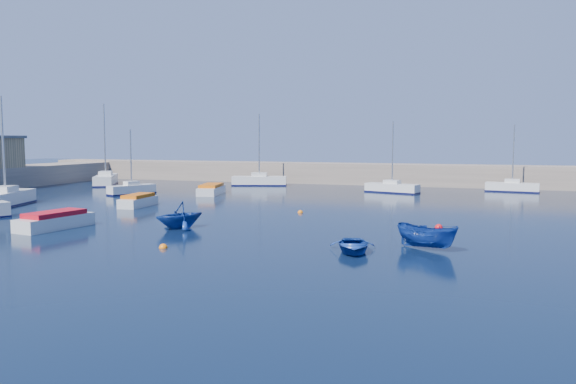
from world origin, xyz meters
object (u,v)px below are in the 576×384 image
(sailboat_3, at_px, (132,189))
(dinghy_center, at_px, (353,246))
(motorboat_2, at_px, (211,189))
(sailboat_6, at_px, (392,188))
(sailboat_7, at_px, (512,187))
(dinghy_left, at_px, (179,215))
(sailboat_5, at_px, (259,180))
(sailboat_4, at_px, (106,179))
(dinghy_right, at_px, (427,236))
(sailboat_2, at_px, (5,198))
(motorboat_0, at_px, (55,220))
(motorboat_1, at_px, (138,201))

(sailboat_3, xyz_separation_m, dinghy_center, (27.97, -22.03, -0.20))
(sailboat_3, bearing_deg, motorboat_2, 43.95)
(sailboat_6, height_order, sailboat_7, sailboat_6)
(sailboat_6, height_order, dinghy_left, sailboat_6)
(sailboat_5, bearing_deg, sailboat_3, 132.89)
(sailboat_4, relative_size, dinghy_right, 2.87)
(sailboat_3, xyz_separation_m, dinghy_left, (15.85, -18.08, 0.32))
(sailboat_2, xyz_separation_m, dinghy_center, (32.25, -9.87, -0.33))
(sailboat_4, distance_m, dinghy_right, 50.93)
(sailboat_7, height_order, motorboat_0, sailboat_7)
(dinghy_left, bearing_deg, sailboat_7, 88.80)
(sailboat_7, distance_m, motorboat_1, 39.28)
(sailboat_5, bearing_deg, motorboat_0, 162.90)
(sailboat_7, bearing_deg, dinghy_center, 173.01)
(sailboat_2, xyz_separation_m, motorboat_1, (10.94, 3.32, -0.18))
(sailboat_3, distance_m, motorboat_0, 22.39)
(motorboat_2, bearing_deg, dinghy_right, -56.26)
(motorboat_1, bearing_deg, sailboat_4, 127.99)
(sailboat_2, relative_size, dinghy_left, 2.85)
(sailboat_3, distance_m, sailboat_7, 40.54)
(sailboat_6, distance_m, dinghy_right, 31.05)
(dinghy_left, bearing_deg, sailboat_2, -164.85)
(sailboat_4, bearing_deg, sailboat_6, -28.17)
(sailboat_3, distance_m, dinghy_right, 37.29)
(sailboat_5, distance_m, motorboat_2, 11.94)
(sailboat_3, distance_m, sailboat_5, 16.81)
(sailboat_7, xyz_separation_m, motorboat_1, (-30.78, -24.39, -0.06))
(sailboat_4, relative_size, motorboat_0, 1.92)
(motorboat_0, xyz_separation_m, dinghy_center, (19.56, -1.28, -0.19))
(motorboat_0, bearing_deg, sailboat_7, 59.72)
(sailboat_4, relative_size, dinghy_left, 3.08)
(motorboat_1, distance_m, motorboat_2, 11.54)
(sailboat_3, bearing_deg, sailboat_7, 47.81)
(sailboat_2, height_order, motorboat_0, sailboat_2)
(motorboat_1, relative_size, dinghy_center, 1.34)
(sailboat_3, relative_size, sailboat_4, 0.66)
(sailboat_4, height_order, motorboat_2, sailboat_4)
(sailboat_5, height_order, motorboat_2, sailboat_5)
(sailboat_2, xyz_separation_m, motorboat_2, (12.08, 14.80, -0.17))
(sailboat_3, xyz_separation_m, sailboat_4, (-10.14, 9.38, 0.13))
(motorboat_2, bearing_deg, sailboat_5, 74.66)
(sailboat_6, relative_size, motorboat_1, 1.70)
(dinghy_right, bearing_deg, sailboat_2, 103.34)
(sailboat_6, xyz_separation_m, dinghy_center, (2.72, -32.41, -0.20))
(sailboat_2, relative_size, sailboat_5, 1.06)
(sailboat_4, relative_size, sailboat_6, 1.33)
(sailboat_2, height_order, dinghy_center, sailboat_2)
(motorboat_1, distance_m, dinghy_right, 27.19)
(motorboat_1, bearing_deg, sailboat_7, 33.72)
(motorboat_2, height_order, dinghy_right, dinghy_right)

